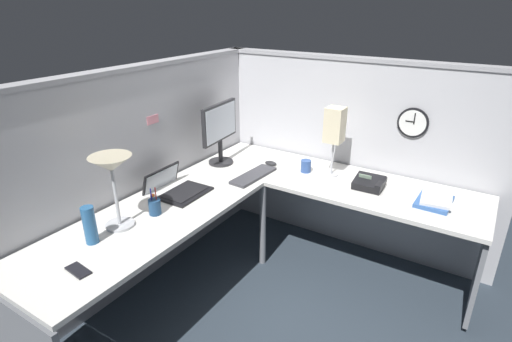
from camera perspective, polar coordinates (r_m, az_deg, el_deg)
The scene contains 18 objects.
ground_plane at distance 3.19m, azimuth 1.92°, elevation -15.11°, with size 6.80×6.80×0.00m, color #2D3842.
cubicle_wall_back at distance 3.02m, azimuth -15.88°, elevation -0.78°, with size 2.57×0.12×1.58m.
cubicle_wall_right at distance 3.41m, azimuth 13.42°, elevation 2.20°, with size 0.12×2.37×1.58m.
desk at distance 2.71m, azimuth 1.40°, elevation -6.54°, with size 2.35×2.15×0.73m.
monitor at distance 3.24m, azimuth -5.14°, elevation 5.95°, with size 0.46×0.20×0.50m.
laptop at distance 2.88m, azimuth -11.46°, elevation -2.40°, with size 0.35×0.39×0.22m.
keyboard at distance 3.06m, azimuth -0.35°, elevation -0.64°, with size 0.43×0.14×0.02m, color #38383D.
computer_mouse at distance 3.28m, azimuth 2.12°, elevation 1.11°, with size 0.06×0.10×0.03m, color #232326.
desk_lamp_dome at distance 2.40m, azimuth -19.79°, elevation 0.18°, with size 0.24×0.24×0.44m.
pen_cup at distance 2.60m, azimuth -14.18°, elevation -4.91°, with size 0.08×0.08×0.18m.
cell_phone at distance 2.23m, azimuth -23.90°, elevation -12.78°, with size 0.07×0.14×0.01m, color black.
thermos_flask at distance 2.39m, azimuth -22.52°, elevation -7.10°, with size 0.07×0.07×0.22m, color #26598C.
office_phone at distance 2.98m, azimuth 15.85°, elevation -1.72°, with size 0.19×0.21×0.11m.
book_stack at distance 2.92m, azimuth 24.06°, elevation -3.80°, with size 0.30×0.23×0.04m.
desk_lamp_paper at distance 3.02m, azimuth 11.09°, elevation 6.14°, with size 0.13×0.13×0.53m.
coffee_mug at distance 3.16m, azimuth 7.09°, elevation 0.70°, with size 0.08×0.08×0.10m, color #2D4C8C.
wall_clock at distance 3.15m, azimuth 21.38°, elevation 6.41°, with size 0.04×0.22×0.22m.
pinned_note_leftmost at distance 2.92m, azimuth -14.43°, elevation 7.08°, with size 0.11×0.00×0.06m, color pink.
Camera 1 is at (-2.18, -1.25, 1.97)m, focal length 28.20 mm.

